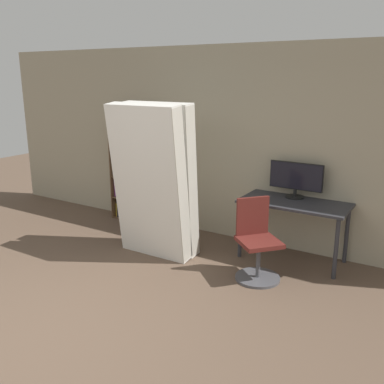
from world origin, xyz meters
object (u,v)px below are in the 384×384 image
at_px(bookshelf, 132,170).
at_px(mattress_near, 150,183).
at_px(office_chair, 257,247).
at_px(mattress_far, 160,179).
at_px(monitor, 296,178).

distance_m(bookshelf, mattress_near, 1.60).
height_order(office_chair, mattress_near, mattress_near).
distance_m(mattress_near, mattress_far, 0.23).
distance_m(monitor, bookshelf, 2.70).
xyz_separation_m(bookshelf, mattress_near, (1.17, -1.08, 0.17)).
relative_size(bookshelf, mattress_far, 0.89).
relative_size(office_chair, bookshelf, 0.53).
relative_size(office_chair, mattress_far, 0.47).
bearing_deg(office_chair, bookshelf, 160.36).
bearing_deg(mattress_far, bookshelf, 144.05).
bearing_deg(mattress_far, monitor, 28.48).
bearing_deg(mattress_near, mattress_far, 90.00).
bearing_deg(monitor, bookshelf, 179.52).
bearing_deg(office_chair, mattress_near, -173.38).
distance_m(office_chair, mattress_near, 1.53).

